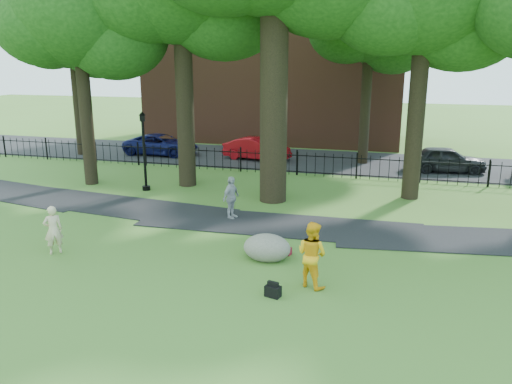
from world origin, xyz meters
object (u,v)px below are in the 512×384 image
(woman, at_px, (53,230))
(red_sedan, at_px, (257,149))
(lamppost, at_px, (144,152))
(man, at_px, (312,254))
(boulder, at_px, (267,246))

(woman, xyz_separation_m, red_sedan, (1.84, 15.90, -0.10))
(red_sedan, bearing_deg, lamppost, 170.61)
(lamppost, bearing_deg, man, -65.73)
(man, bearing_deg, red_sedan, -41.65)
(boulder, bearing_deg, man, -42.38)
(red_sedan, bearing_deg, boulder, -153.39)
(woman, distance_m, boulder, 6.44)
(woman, xyz_separation_m, lamppost, (-1.00, 7.64, 0.98))
(woman, xyz_separation_m, man, (7.85, -0.10, 0.12))
(man, xyz_separation_m, boulder, (-1.56, 1.42, -0.46))
(red_sedan, bearing_deg, woman, -176.98)
(woman, bearing_deg, red_sedan, -141.19)
(lamppost, height_order, red_sedan, lamppost)
(man, relative_size, boulder, 1.24)
(man, relative_size, red_sedan, 0.44)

